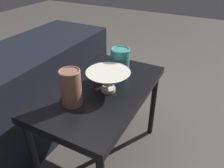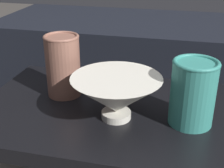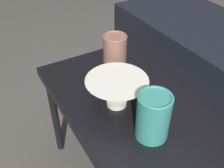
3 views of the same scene
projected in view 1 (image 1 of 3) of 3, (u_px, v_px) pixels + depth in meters
ground_plane at (103, 156)px, 1.45m from camera, size 8.00×8.00×0.00m
table at (101, 97)px, 1.20m from camera, size 0.79×0.47×0.54m
couch_backdrop at (30, 93)px, 1.51m from camera, size 1.30×0.50×0.64m
bowl at (108, 80)px, 1.11m from camera, size 0.23×0.23×0.11m
vase_textured_left at (71, 87)px, 1.00m from camera, size 0.10×0.10×0.18m
vase_colorful_right at (120, 62)px, 1.25m from camera, size 0.11×0.11×0.16m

